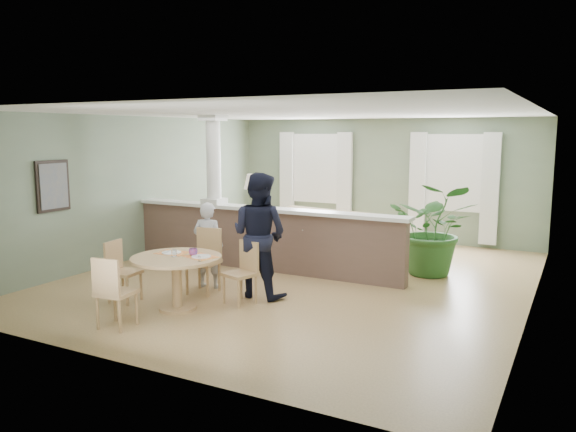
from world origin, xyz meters
The scene contains 12 objects.
ground centered at (0.00, 0.00, 0.00)m, with size 8.00×8.00×0.00m, color tan.
room_shell centered at (-0.03, 0.63, 1.81)m, with size 7.02×8.02×2.71m.
pony_wall centered at (-0.99, 0.20, 0.71)m, with size 5.32×0.38×2.70m.
sofa centered at (-0.51, 1.84, 0.42)m, with size 2.90×1.13×0.85m, color #937550.
houseplant centered at (1.86, 1.24, 0.79)m, with size 1.42×1.23×1.58m, color #2B5F26.
dining_table centered at (-0.77, -2.28, 0.59)m, with size 1.22×1.22×0.83m.
chair_far_boy centered at (-0.95, -1.39, 0.53)m, with size 0.48×0.48×0.96m.
chair_far_man centered at (-0.14, -1.60, 0.48)m, with size 0.49×0.49×0.87m.
chair_near centered at (-0.98, -3.27, 0.50)m, with size 0.45×0.45×0.91m.
chair_side centered at (-1.74, -2.36, 0.48)m, with size 0.44×0.44×0.87m.
child_person centered at (-1.04, -1.19, 0.67)m, with size 0.49×0.32×1.34m, color #ACACB1.
man_person centered at (-0.11, -1.22, 0.92)m, with size 0.89×0.69×1.83m, color black.
Camera 1 is at (4.02, -8.14, 2.40)m, focal length 35.00 mm.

